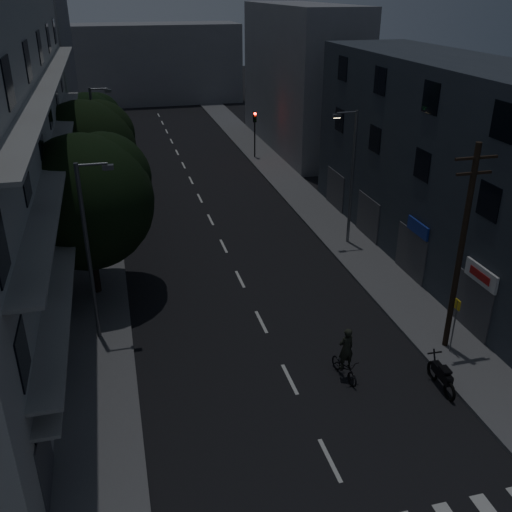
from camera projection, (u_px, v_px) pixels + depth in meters
name	position (u px, v px, depth m)	size (l,w,h in m)	color
ground	(209.00, 217.00, 39.25)	(160.00, 160.00, 0.00)	black
sidewalk_left	(97.00, 226.00, 37.54)	(3.00, 90.00, 0.15)	#565659
sidewalk_right	(312.00, 207.00, 40.90)	(3.00, 90.00, 0.15)	#565659
lane_markings	(195.00, 189.00, 44.72)	(0.15, 60.50, 0.01)	beige
building_right	(467.00, 173.00, 29.96)	(6.19, 28.00, 11.00)	#2B323A
building_far_left	(36.00, 62.00, 53.27)	(6.00, 20.00, 16.00)	slate
building_far_right	(300.00, 78.00, 54.04)	(6.00, 20.00, 13.00)	slate
building_far_end	(149.00, 64.00, 76.50)	(24.00, 8.00, 10.00)	slate
tree_near	(86.00, 197.00, 27.35)	(6.60, 6.60, 8.14)	black
tree_mid	(86.00, 148.00, 36.18)	(6.46, 6.46, 7.95)	black
tree_far	(89.00, 125.00, 45.56)	(5.46, 5.46, 6.75)	black
traffic_signal_far_right	(255.00, 125.00, 51.27)	(0.28, 0.37, 4.10)	black
traffic_signal_far_left	(103.00, 130.00, 49.34)	(0.28, 0.37, 4.10)	black
street_lamp_left_near	(90.00, 246.00, 23.78)	(1.51, 0.25, 8.00)	#525459
street_lamp_right	(351.00, 172.00, 33.21)	(1.51, 0.25, 8.00)	slate
street_lamp_left_far	(97.00, 139.00, 40.29)	(1.51, 0.25, 8.00)	#505357
utility_pole	(461.00, 247.00, 23.00)	(1.80, 0.24, 9.00)	black
bus_stop_sign	(456.00, 316.00, 23.85)	(0.06, 0.35, 2.52)	#595B60
motorcycle	(442.00, 377.00, 22.35)	(0.61, 2.13, 1.36)	black
cyclist	(345.00, 361.00, 22.85)	(0.94, 1.91, 2.31)	black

